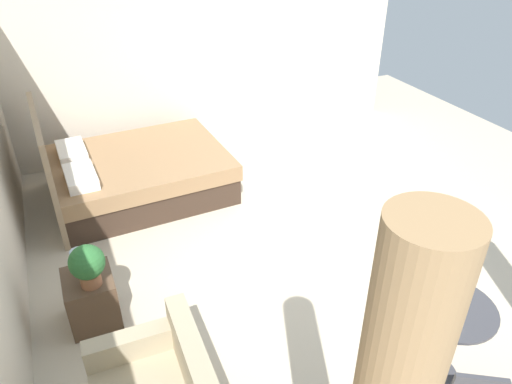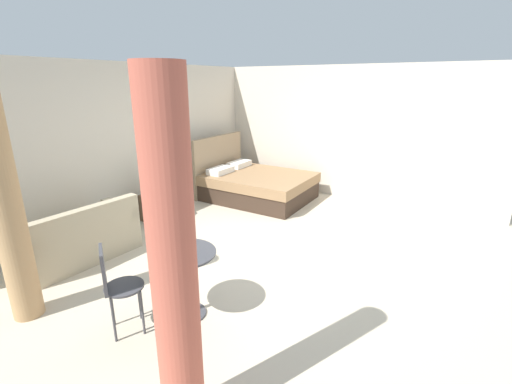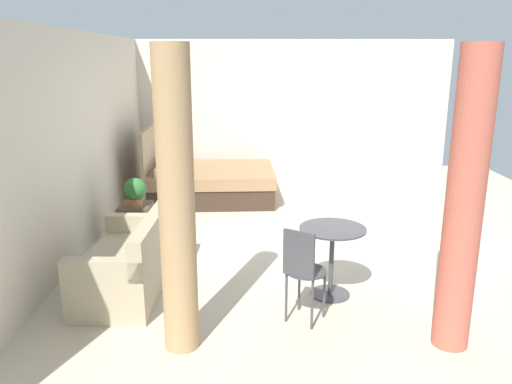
# 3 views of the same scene
# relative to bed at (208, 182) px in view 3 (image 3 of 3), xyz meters

# --- Properties ---
(ground_plane) EXTENTS (9.04, 8.88, 0.02)m
(ground_plane) POSITION_rel_bed_xyz_m (-1.84, -1.53, -0.31)
(ground_plane) COLOR beige
(wall_back) EXTENTS (9.04, 0.12, 2.70)m
(wall_back) POSITION_rel_bed_xyz_m (-1.84, 1.41, 1.05)
(wall_back) COLOR beige
(wall_back) RESTS_ON ground
(wall_right) EXTENTS (0.12, 5.88, 2.70)m
(wall_right) POSITION_rel_bed_xyz_m (1.18, -1.53, 1.05)
(wall_right) COLOR beige
(wall_right) RESTS_ON ground
(bed) EXTENTS (1.71, 2.17, 1.25)m
(bed) POSITION_rel_bed_xyz_m (0.00, 0.00, 0.00)
(bed) COLOR #38281E
(bed) RESTS_ON ground
(couch) EXTENTS (1.49, 0.79, 0.81)m
(couch) POSITION_rel_bed_xyz_m (-3.57, 0.53, -0.01)
(couch) COLOR tan
(couch) RESTS_ON ground
(nightstand) EXTENTS (0.46, 0.41, 0.48)m
(nightstand) POSITION_rel_bed_xyz_m (-1.98, 0.80, -0.06)
(nightstand) COLOR brown
(nightstand) RESTS_ON ground
(potted_plant) EXTENTS (0.29, 0.29, 0.39)m
(potted_plant) POSITION_rel_bed_xyz_m (-2.08, 0.77, 0.40)
(potted_plant) COLOR #935B3D
(potted_plant) RESTS_ON nightstand
(vase) EXTENTS (0.14, 0.14, 0.21)m
(vase) POSITION_rel_bed_xyz_m (-1.86, 0.82, 0.28)
(vase) COLOR silver
(vase) RESTS_ON nightstand
(balcony_table) EXTENTS (0.67, 0.67, 0.73)m
(balcony_table) POSITION_rel_bed_xyz_m (-3.68, -1.55, 0.21)
(balcony_table) COLOR #3F3F44
(balcony_table) RESTS_ON ground
(cafe_chair_near_window) EXTENTS (0.52, 0.52, 0.92)m
(cafe_chair_near_window) POSITION_rel_bed_xyz_m (-4.24, -1.20, 0.26)
(cafe_chair_near_window) COLOR #3F3F44
(cafe_chair_near_window) RESTS_ON ground
(curtain_left) EXTENTS (0.30, 0.30, 2.49)m
(curtain_left) POSITION_rel_bed_xyz_m (-4.61, -2.43, 0.94)
(curtain_left) COLOR #C15B47
(curtain_left) RESTS_ON ground
(curtain_right) EXTENTS (0.29, 0.29, 2.49)m
(curtain_right) POSITION_rel_bed_xyz_m (-4.61, -0.15, 0.94)
(curtain_right) COLOR tan
(curtain_right) RESTS_ON ground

